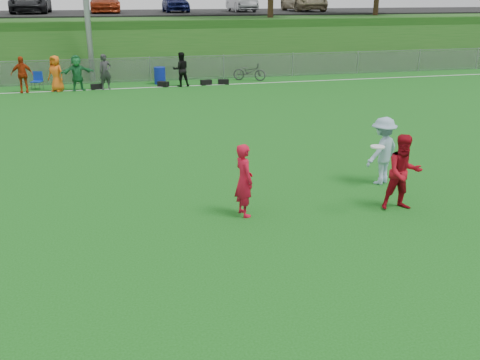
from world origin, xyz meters
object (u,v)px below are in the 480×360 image
object	(u,v)px
bicycle	(249,72)
player_red_left	(244,180)
player_red_center	(403,173)
frisbee	(378,147)
player_blue	(382,151)
recycling_bin	(160,76)

from	to	relation	value
bicycle	player_red_left	bearing A→B (deg)	-167.01
player_red_center	bicycle	distance (m)	18.33
frisbee	bicycle	distance (m)	18.57
player_blue	recycling_bin	xyz separation A→B (m)	(-3.81, 16.63, -0.41)
recycling_bin	bicycle	world-z (taller)	bicycle
player_red_center	frisbee	distance (m)	1.02
player_red_left	player_red_center	world-z (taller)	player_red_center
player_red_left	frisbee	xyz separation A→B (m)	(2.69, -0.64, 0.73)
player_blue	bicycle	bearing A→B (deg)	-122.75
player_red_left	frisbee	bearing A→B (deg)	-114.29
frisbee	bicycle	bearing A→B (deg)	83.43
player_red_center	player_red_left	bearing A→B (deg)	178.18
player_red_left	player_blue	world-z (taller)	player_blue
player_red_left	player_red_center	xyz separation A→B (m)	(3.44, -0.50, 0.05)
player_red_center	frisbee	world-z (taller)	player_red_center
player_red_center	player_blue	distance (m)	1.69
bicycle	player_blue	bearing A→B (deg)	-155.30
recycling_bin	bicycle	bearing A→B (deg)	0.00
recycling_bin	frisbee	bearing A→B (deg)	-81.71
player_red_left	bicycle	bearing A→B (deg)	-25.96
bicycle	frisbee	bearing A→B (deg)	-158.44
player_blue	player_red_left	bearing A→B (deg)	-12.50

